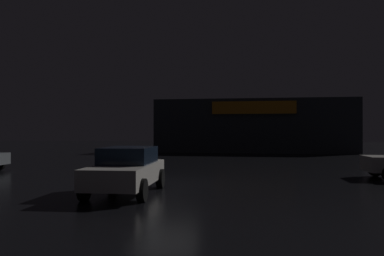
# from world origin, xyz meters

# --- Properties ---
(ground_plane) EXTENTS (120.00, 120.00, 0.00)m
(ground_plane) POSITION_xyz_m (0.00, 0.00, 0.00)
(ground_plane) COLOR black
(store_building) EXTENTS (18.77, 9.59, 5.04)m
(store_building) POSITION_xyz_m (3.22, 25.83, 2.53)
(store_building) COLOR #33383D
(store_building) RESTS_ON ground
(car_far) EXTENTS (2.17, 4.41, 1.52)m
(car_far) POSITION_xyz_m (-0.71, -2.59, 0.80)
(car_far) COLOR silver
(car_far) RESTS_ON ground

